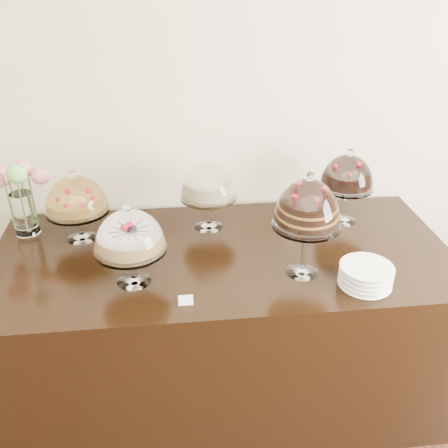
{
  "coord_description": "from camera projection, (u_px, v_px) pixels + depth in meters",
  "views": [
    {
      "loc": [
        -0.41,
        0.43,
        2.17
      ],
      "look_at": [
        -0.19,
        2.4,
        1.08
      ],
      "focal_mm": 40.0,
      "sensor_mm": 36.0,
      "label": 1
    }
  ],
  "objects": [
    {
      "name": "wall_back",
      "position": [
        248.0,
        97.0,
        2.6
      ],
      "size": [
        5.0,
        0.04,
        3.0
      ],
      "primitive_type": "cube",
      "color": "beige",
      "rests_on": "ground"
    },
    {
      "name": "display_counter",
      "position": [
        223.0,
        325.0,
        2.61
      ],
      "size": [
        2.2,
        1.0,
        0.9
      ],
      "primitive_type": "cube",
      "color": "black",
      "rests_on": "ground"
    },
    {
      "name": "cake_stand_sugar_sponge",
      "position": [
        129.0,
        235.0,
        2.07
      ],
      "size": [
        0.31,
        0.31,
        0.38
      ],
      "color": "white",
      "rests_on": "display_counter"
    },
    {
      "name": "cake_stand_choco_layer",
      "position": [
        308.0,
        207.0,
        2.09
      ],
      "size": [
        0.29,
        0.29,
        0.49
      ],
      "color": "white",
      "rests_on": "display_counter"
    },
    {
      "name": "cake_stand_cheesecake",
      "position": [
        208.0,
        185.0,
        2.5
      ],
      "size": [
        0.29,
        0.29,
        0.38
      ],
      "color": "white",
      "rests_on": "display_counter"
    },
    {
      "name": "cake_stand_dark_choco",
      "position": [
        347.0,
        175.0,
        2.55
      ],
      "size": [
        0.28,
        0.28,
        0.4
      ],
      "color": "white",
      "rests_on": "display_counter"
    },
    {
      "name": "cake_stand_fruit_tart",
      "position": [
        76.0,
        197.0,
        2.4
      ],
      "size": [
        0.31,
        0.31,
        0.37
      ],
      "color": "white",
      "rests_on": "display_counter"
    },
    {
      "name": "flower_vase",
      "position": [
        15.0,
        189.0,
        2.44
      ],
      "size": [
        0.3,
        0.26,
        0.42
      ],
      "color": "white",
      "rests_on": "display_counter"
    },
    {
      "name": "plate_stack",
      "position": [
        366.0,
        276.0,
        2.14
      ],
      "size": [
        0.22,
        0.22,
        0.09
      ],
      "color": "white",
      "rests_on": "display_counter"
    },
    {
      "name": "price_card_left",
      "position": [
        186.0,
        300.0,
        2.03
      ],
      "size": [
        0.06,
        0.02,
        0.04
      ],
      "primitive_type": "cube",
      "rotation": [
        -0.21,
        0.0,
        -0.0
      ],
      "color": "white",
      "rests_on": "display_counter"
    }
  ]
}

